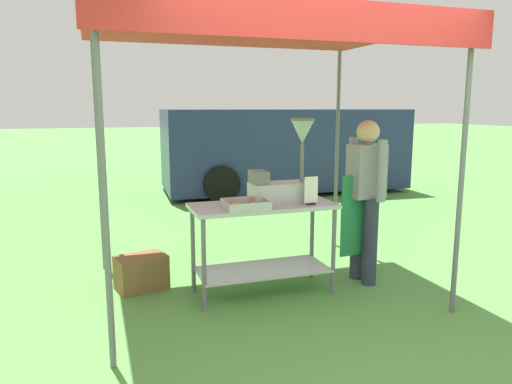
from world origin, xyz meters
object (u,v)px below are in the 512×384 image
at_px(menu_sign, 311,193).
at_px(van_navy, 284,149).
at_px(donut_tray, 246,205).
at_px(stall_canopy, 260,34).
at_px(vendor, 365,193).
at_px(supply_crate, 141,272).
at_px(donut_cart, 263,229).
at_px(donut_fryer, 284,175).

distance_m(menu_sign, van_navy, 5.76).
bearing_deg(donut_tray, stall_canopy, 46.80).
xyz_separation_m(vendor, supply_crate, (-2.13, 0.49, -0.74)).
relative_size(stall_canopy, donut_cart, 2.26).
relative_size(vendor, supply_crate, 3.08).
relative_size(stall_canopy, donut_tray, 7.87).
bearing_deg(vendor, donut_cart, 179.21).
height_order(donut_cart, donut_fryer, donut_fryer).
bearing_deg(supply_crate, stall_canopy, -19.41).
relative_size(donut_cart, vendor, 0.82).
bearing_deg(stall_canopy, vendor, -6.09).
relative_size(donut_fryer, supply_crate, 1.48).
distance_m(donut_tray, donut_fryer, 0.52).
bearing_deg(donut_fryer, vendor, -5.43).
height_order(donut_fryer, van_navy, van_navy).
bearing_deg(vendor, donut_fryer, 174.57).
relative_size(donut_fryer, vendor, 0.48).
bearing_deg(stall_canopy, donut_fryer, -8.41).
height_order(donut_tray, menu_sign, menu_sign).
distance_m(donut_cart, supply_crate, 1.26).
xyz_separation_m(stall_canopy, donut_fryer, (0.23, -0.03, -1.26)).
height_order(stall_canopy, vendor, stall_canopy).
height_order(stall_canopy, menu_sign, stall_canopy).
bearing_deg(vendor, van_navy, 76.56).
bearing_deg(menu_sign, vendor, 12.74).
height_order(stall_canopy, van_navy, stall_canopy).
bearing_deg(supply_crate, donut_fryer, -17.55).
bearing_deg(donut_tray, vendor, 4.52).
height_order(donut_fryer, vendor, donut_fryer).
relative_size(menu_sign, van_navy, 0.05).
xyz_separation_m(stall_canopy, vendor, (1.06, -0.11, -1.46)).
bearing_deg(donut_cart, donut_fryer, 15.50).
bearing_deg(van_navy, menu_sign, -109.42).
distance_m(donut_cart, van_navy, 5.76).
relative_size(stall_canopy, supply_crate, 5.71).
xyz_separation_m(stall_canopy, donut_cart, (-0.00, -0.10, -1.75)).
height_order(stall_canopy, donut_cart, stall_canopy).
xyz_separation_m(donut_cart, donut_fryer, (0.23, 0.06, 0.49)).
bearing_deg(van_navy, stall_canopy, -114.16).
distance_m(supply_crate, van_navy, 5.91).
bearing_deg(donut_fryer, stall_canopy, 171.59).
bearing_deg(supply_crate, menu_sign, -23.35).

